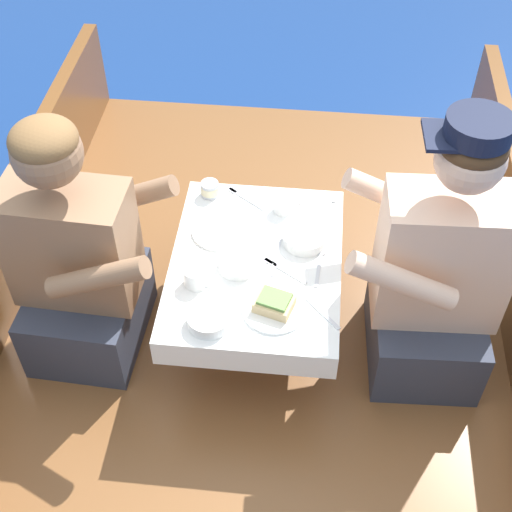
{
  "coord_description": "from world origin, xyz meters",
  "views": [
    {
      "loc": [
        0.16,
        -1.51,
        2.41
      ],
      "look_at": [
        0.0,
        0.09,
        0.7
      ],
      "focal_mm": 50.0,
      "sensor_mm": 36.0,
      "label": 1
    }
  ],
  "objects_px": {
    "coffee_cup_starboard": "(283,204)",
    "tin_can": "(210,189)",
    "sandwich": "(274,303)",
    "person_port": "(78,264)",
    "person_starboard": "(436,277)",
    "coffee_cup_port": "(196,276)"
  },
  "relations": [
    {
      "from": "coffee_cup_starboard",
      "to": "tin_can",
      "type": "height_order",
      "value": "coffee_cup_starboard"
    },
    {
      "from": "sandwich",
      "to": "tin_can",
      "type": "bearing_deg",
      "value": 118.38
    },
    {
      "from": "coffee_cup_starboard",
      "to": "tin_can",
      "type": "distance_m",
      "value": 0.28
    },
    {
      "from": "person_port",
      "to": "person_starboard",
      "type": "bearing_deg",
      "value": 4.57
    },
    {
      "from": "sandwich",
      "to": "coffee_cup_port",
      "type": "xyz_separation_m",
      "value": [
        -0.26,
        0.08,
        0.0
      ]
    },
    {
      "from": "coffee_cup_starboard",
      "to": "person_starboard",
      "type": "bearing_deg",
      "value": -29.53
    },
    {
      "from": "person_port",
      "to": "sandwich",
      "type": "bearing_deg",
      "value": -8.11
    },
    {
      "from": "person_port",
      "to": "tin_can",
      "type": "relative_size",
      "value": 14.08
    },
    {
      "from": "person_starboard",
      "to": "coffee_cup_port",
      "type": "relative_size",
      "value": 9.83
    },
    {
      "from": "person_port",
      "to": "tin_can",
      "type": "xyz_separation_m",
      "value": [
        0.38,
        0.39,
        0.02
      ]
    },
    {
      "from": "sandwich",
      "to": "tin_can",
      "type": "height_order",
      "value": "sandwich"
    },
    {
      "from": "person_port",
      "to": "tin_can",
      "type": "distance_m",
      "value": 0.54
    },
    {
      "from": "person_port",
      "to": "coffee_cup_starboard",
      "type": "bearing_deg",
      "value": 29.28
    },
    {
      "from": "person_port",
      "to": "sandwich",
      "type": "xyz_separation_m",
      "value": [
        0.66,
        -0.13,
        0.03
      ]
    },
    {
      "from": "person_port",
      "to": "coffee_cup_starboard",
      "type": "distance_m",
      "value": 0.73
    },
    {
      "from": "coffee_cup_starboard",
      "to": "tin_can",
      "type": "relative_size",
      "value": 1.42
    },
    {
      "from": "sandwich",
      "to": "coffee_cup_port",
      "type": "height_order",
      "value": "coffee_cup_port"
    },
    {
      "from": "person_port",
      "to": "coffee_cup_port",
      "type": "distance_m",
      "value": 0.4
    },
    {
      "from": "coffee_cup_starboard",
      "to": "sandwich",
      "type": "bearing_deg",
      "value": -89.26
    },
    {
      "from": "sandwich",
      "to": "coffee_cup_starboard",
      "type": "relative_size",
      "value": 1.43
    },
    {
      "from": "coffee_cup_port",
      "to": "tin_can",
      "type": "height_order",
      "value": "coffee_cup_port"
    },
    {
      "from": "person_port",
      "to": "coffee_cup_starboard",
      "type": "relative_size",
      "value": 9.93
    }
  ]
}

